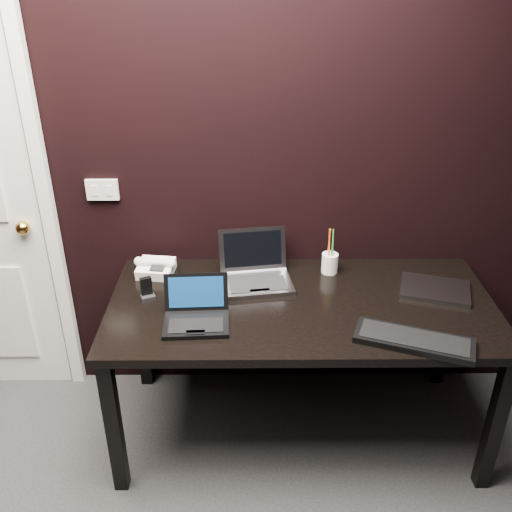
{
  "coord_description": "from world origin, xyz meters",
  "views": [
    {
      "loc": [
        0.08,
        -0.72,
        2.11
      ],
      "look_at": [
        0.1,
        1.35,
        1.0
      ],
      "focal_mm": 40.0,
      "sensor_mm": 36.0,
      "label": 1
    }
  ],
  "objects_px": {
    "closed_laptop": "(435,289)",
    "mobile_phone": "(147,291)",
    "netbook": "(196,315)",
    "pen_cup": "(330,262)",
    "silver_laptop": "(256,274)",
    "desk": "(301,317)",
    "ext_keyboard": "(414,340)",
    "desk_phone": "(156,268)"
  },
  "relations": [
    {
      "from": "desk",
      "to": "closed_laptop",
      "type": "relative_size",
      "value": 4.81
    },
    {
      "from": "netbook",
      "to": "closed_laptop",
      "type": "xyz_separation_m",
      "value": [
        1.06,
        0.23,
        -0.02
      ]
    },
    {
      "from": "ext_keyboard",
      "to": "mobile_phone",
      "type": "bearing_deg",
      "value": 163.04
    },
    {
      "from": "closed_laptop",
      "to": "pen_cup",
      "type": "distance_m",
      "value": 0.5
    },
    {
      "from": "ext_keyboard",
      "to": "pen_cup",
      "type": "height_order",
      "value": "pen_cup"
    },
    {
      "from": "ext_keyboard",
      "to": "desk",
      "type": "bearing_deg",
      "value": 144.39
    },
    {
      "from": "netbook",
      "to": "pen_cup",
      "type": "bearing_deg",
      "value": 34.42
    },
    {
      "from": "mobile_phone",
      "to": "closed_laptop",
      "type": "bearing_deg",
      "value": 2.23
    },
    {
      "from": "netbook",
      "to": "mobile_phone",
      "type": "xyz_separation_m",
      "value": [
        -0.23,
        0.18,
        0.0
      ]
    },
    {
      "from": "silver_laptop",
      "to": "mobile_phone",
      "type": "distance_m",
      "value": 0.51
    },
    {
      "from": "desk",
      "to": "pen_cup",
      "type": "distance_m",
      "value": 0.34
    },
    {
      "from": "ext_keyboard",
      "to": "closed_laptop",
      "type": "height_order",
      "value": "ext_keyboard"
    },
    {
      "from": "netbook",
      "to": "closed_laptop",
      "type": "height_order",
      "value": "netbook"
    },
    {
      "from": "desk",
      "to": "silver_laptop",
      "type": "height_order",
      "value": "silver_laptop"
    },
    {
      "from": "desk_phone",
      "to": "ext_keyboard",
      "type": "bearing_deg",
      "value": -26.73
    },
    {
      "from": "closed_laptop",
      "to": "desk_phone",
      "type": "height_order",
      "value": "desk_phone"
    },
    {
      "from": "netbook",
      "to": "pen_cup",
      "type": "xyz_separation_m",
      "value": [
        0.6,
        0.41,
        0.02
      ]
    },
    {
      "from": "silver_laptop",
      "to": "pen_cup",
      "type": "relative_size",
      "value": 1.55
    },
    {
      "from": "desk",
      "to": "closed_laptop",
      "type": "height_order",
      "value": "closed_laptop"
    },
    {
      "from": "ext_keyboard",
      "to": "pen_cup",
      "type": "relative_size",
      "value": 2.12
    },
    {
      "from": "desk",
      "to": "netbook",
      "type": "xyz_separation_m",
      "value": [
        -0.45,
        -0.15,
        0.11
      ]
    },
    {
      "from": "ext_keyboard",
      "to": "pen_cup",
      "type": "bearing_deg",
      "value": 115.07
    },
    {
      "from": "netbook",
      "to": "desk_phone",
      "type": "height_order",
      "value": "netbook"
    },
    {
      "from": "netbook",
      "to": "ext_keyboard",
      "type": "relative_size",
      "value": 0.58
    },
    {
      "from": "desk",
      "to": "netbook",
      "type": "distance_m",
      "value": 0.49
    },
    {
      "from": "silver_laptop",
      "to": "mobile_phone",
      "type": "relative_size",
      "value": 3.43
    },
    {
      "from": "netbook",
      "to": "closed_laptop",
      "type": "relative_size",
      "value": 0.79
    },
    {
      "from": "closed_laptop",
      "to": "desk_phone",
      "type": "relative_size",
      "value": 1.71
    },
    {
      "from": "closed_laptop",
      "to": "mobile_phone",
      "type": "distance_m",
      "value": 1.3
    },
    {
      "from": "ext_keyboard",
      "to": "desk_phone",
      "type": "height_order",
      "value": "desk_phone"
    },
    {
      "from": "pen_cup",
      "to": "closed_laptop",
      "type": "bearing_deg",
      "value": -21.46
    },
    {
      "from": "silver_laptop",
      "to": "desk_phone",
      "type": "relative_size",
      "value": 1.72
    },
    {
      "from": "ext_keyboard",
      "to": "desk_phone",
      "type": "distance_m",
      "value": 1.23
    },
    {
      "from": "ext_keyboard",
      "to": "mobile_phone",
      "type": "height_order",
      "value": "mobile_phone"
    },
    {
      "from": "pen_cup",
      "to": "mobile_phone",
      "type": "bearing_deg",
      "value": -164.57
    },
    {
      "from": "silver_laptop",
      "to": "pen_cup",
      "type": "distance_m",
      "value": 0.37
    },
    {
      "from": "silver_laptop",
      "to": "pen_cup",
      "type": "height_order",
      "value": "pen_cup"
    },
    {
      "from": "silver_laptop",
      "to": "ext_keyboard",
      "type": "relative_size",
      "value": 0.73
    },
    {
      "from": "desk",
      "to": "ext_keyboard",
      "type": "xyz_separation_m",
      "value": [
        0.42,
        -0.3,
        0.09
      ]
    },
    {
      "from": "netbook",
      "to": "mobile_phone",
      "type": "relative_size",
      "value": 2.71
    },
    {
      "from": "closed_laptop",
      "to": "pen_cup",
      "type": "relative_size",
      "value": 1.54
    },
    {
      "from": "netbook",
      "to": "mobile_phone",
      "type": "height_order",
      "value": "netbook"
    }
  ]
}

